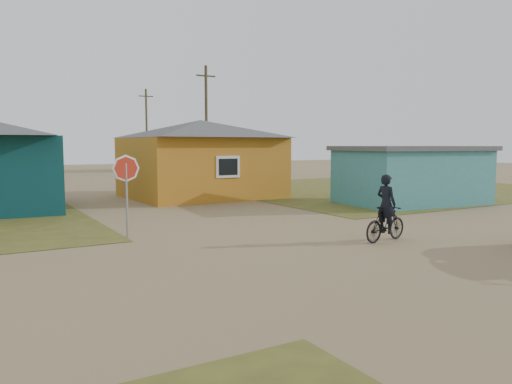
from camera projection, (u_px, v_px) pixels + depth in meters
ground at (341, 253)px, 12.27m from camera, size 120.00×120.00×0.00m
grass_ne at (380, 188)px, 30.48m from camera, size 20.00×18.00×0.00m
house_yellow at (201, 158)px, 25.37m from camera, size 7.72×6.76×3.90m
shed_turquoise at (411, 175)px, 22.51m from camera, size 6.71×4.93×2.60m
house_beige_east at (165, 152)px, 51.50m from camera, size 6.95×6.05×3.60m
utility_pole_near at (206, 123)px, 34.05m from camera, size 1.40×0.20×8.00m
utility_pole_far at (147, 129)px, 48.31m from camera, size 1.40×0.20×8.00m
stop_sign at (126, 177)px, 14.20m from camera, size 0.73×0.34×2.38m
cyclist at (386, 217)px, 13.72m from camera, size 1.69×0.69×1.86m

